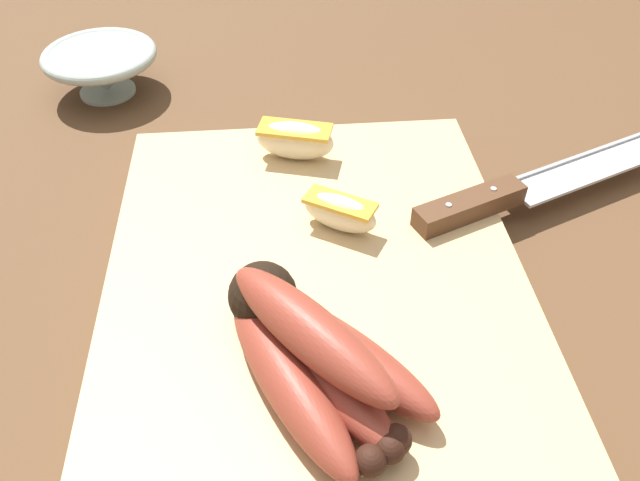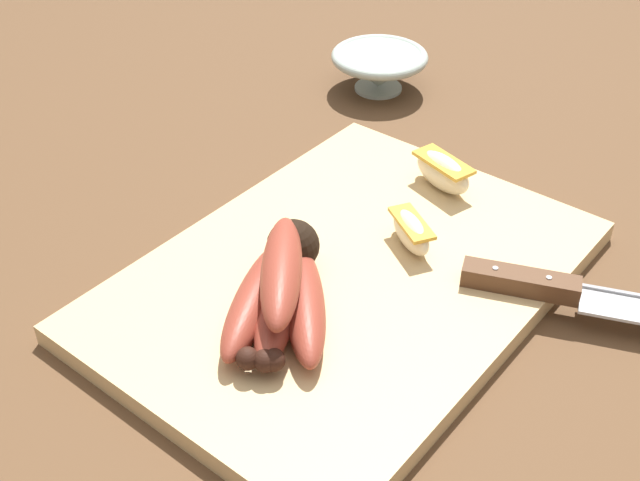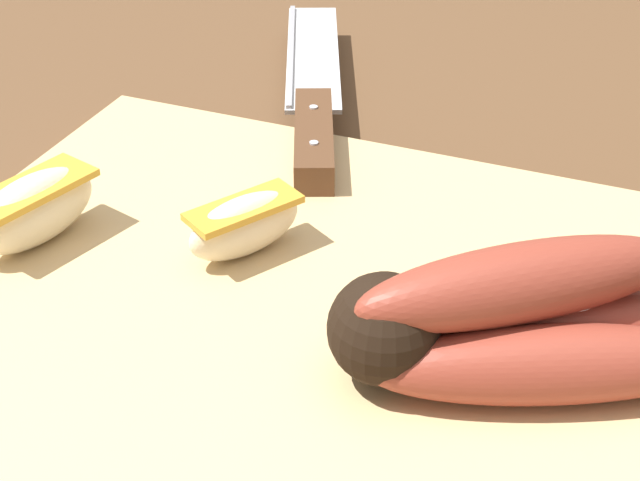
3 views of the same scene
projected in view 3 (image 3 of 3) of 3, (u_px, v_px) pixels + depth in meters
The scene contains 6 objects.
ground_plane at pixel (396, 340), 0.46m from camera, with size 6.00×6.00×0.00m, color brown.
cutting_board at pixel (353, 326), 0.45m from camera, with size 0.44×0.31×0.02m, color tan.
banana_bunch at pixel (514, 321), 0.40m from camera, with size 0.16×0.15×0.06m.
chefs_knife at pixel (313, 106), 0.61m from camera, with size 0.13×0.27×0.02m.
apple_wedge_near at pixel (34, 208), 0.48m from camera, with size 0.04×0.08×0.04m.
apple_wedge_middle at pixel (244, 224), 0.48m from camera, with size 0.05×0.06×0.03m.
Camera 3 is at (0.10, -0.34, 0.29)m, focal length 54.98 mm.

